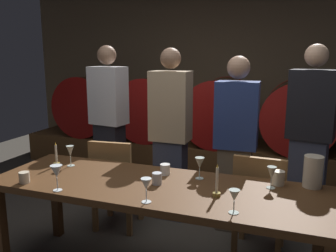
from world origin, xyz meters
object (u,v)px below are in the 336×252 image
(guest_far_left, at_px, (109,124))
(candle_left, at_px, (56,159))
(wine_barrel_center, at_px, (221,111))
(cup_center_right, at_px, (157,179))
(wine_barrel_left, at_px, (155,108))
(wine_glass_right, at_px, (234,196))
(wine_glass_far_right, at_px, (272,174))
(wine_glass_far_left, at_px, (70,152))
(wine_glass_left, at_px, (57,172))
(guest_center_right, at_px, (236,144))
(chair_left, at_px, (115,180))
(wine_glass_center_right, at_px, (200,164))
(cup_center_left, at_px, (165,169))
(wine_barrel_far_left, at_px, (94,104))
(guest_far_right, at_px, (309,143))
(chair_right, at_px, (260,201))
(dining_table, at_px, (155,194))
(wine_glass_center_left, at_px, (146,185))
(wine_barrel_right, at_px, (299,116))
(pitcher, at_px, (313,172))
(guest_center_left, at_px, (170,134))
(candle_right, at_px, (217,187))
(cup_far_right, at_px, (278,178))
(cup_far_left, at_px, (24,177))

(guest_far_left, xyz_separation_m, candle_left, (0.11, -1.07, -0.08))
(wine_barrel_center, bearing_deg, cup_center_right, -88.38)
(wine_barrel_left, height_order, wine_glass_right, wine_barrel_left)
(wine_barrel_center, distance_m, wine_glass_far_right, 2.55)
(wine_glass_far_left, distance_m, wine_glass_left, 0.53)
(guest_center_right, bearing_deg, wine_glass_left, 52.34)
(chair_left, height_order, wine_glass_center_right, wine_glass_center_right)
(chair_left, height_order, cup_center_left, chair_left)
(wine_barrel_far_left, height_order, guest_far_right, guest_far_right)
(wine_glass_far_left, bearing_deg, chair_right, 16.34)
(dining_table, relative_size, wine_glass_center_left, 15.39)
(guest_far_left, height_order, wine_glass_far_left, guest_far_left)
(dining_table, xyz_separation_m, wine_glass_far_left, (-0.80, 0.15, 0.19))
(wine_glass_far_left, xyz_separation_m, wine_glass_center_right, (1.06, 0.07, -0.00))
(wine_glass_far_left, bearing_deg, candle_left, -162.35)
(wine_barrel_right, height_order, cup_center_right, wine_barrel_right)
(dining_table, bearing_deg, wine_glass_far_left, 169.29)
(guest_far_left, bearing_deg, pitcher, 165.76)
(dining_table, relative_size, guest_center_left, 1.38)
(guest_center_left, bearing_deg, candle_left, 54.94)
(wine_barrel_left, distance_m, candle_right, 3.07)
(candle_right, height_order, wine_glass_far_right, candle_right)
(guest_center_right, distance_m, wine_glass_far_left, 1.47)
(wine_barrel_left, bearing_deg, wine_barrel_center, 0.00)
(cup_center_left, bearing_deg, guest_far_right, 39.45)
(guest_far_right, distance_m, wine_glass_center_right, 1.14)
(wine_barrel_center, relative_size, wine_glass_far_left, 5.43)
(wine_barrel_left, distance_m, guest_center_left, 1.78)
(chair_right, relative_size, wine_glass_far_right, 5.82)
(guest_center_left, height_order, cup_center_right, guest_center_left)
(chair_left, bearing_deg, wine_barrel_right, -134.69)
(cup_center_right, bearing_deg, cup_far_right, 19.02)
(dining_table, xyz_separation_m, wine_glass_center_right, (0.26, 0.22, 0.19))
(cup_center_right, distance_m, cup_far_right, 0.84)
(chair_left, bearing_deg, wine_glass_far_right, 157.79)
(wine_barrel_left, xyz_separation_m, wine_glass_center_left, (1.12, -2.91, -0.01))
(wine_glass_left, bearing_deg, cup_far_left, 172.19)
(pitcher, distance_m, wine_glass_left, 1.72)
(guest_center_left, xyz_separation_m, candle_right, (0.70, -1.09, -0.06))
(guest_center_left, xyz_separation_m, cup_far_right, (1.06, -0.75, -0.07))
(wine_barrel_center, bearing_deg, chair_right, -70.23)
(wine_glass_left, height_order, wine_glass_right, wine_glass_left)
(pitcher, distance_m, wine_glass_far_right, 0.29)
(wine_glass_far_right, xyz_separation_m, cup_far_left, (-1.64, -0.48, -0.06))
(wine_barrel_far_left, relative_size, wine_glass_far_left, 5.43)
(wine_barrel_far_left, height_order, wine_barrel_left, same)
(wine_barrel_far_left, relative_size, candle_right, 4.20)
(pitcher, bearing_deg, dining_table, -162.64)
(candle_right, bearing_deg, wine_barrel_center, 100.80)
(guest_far_right, relative_size, cup_far_right, 17.32)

